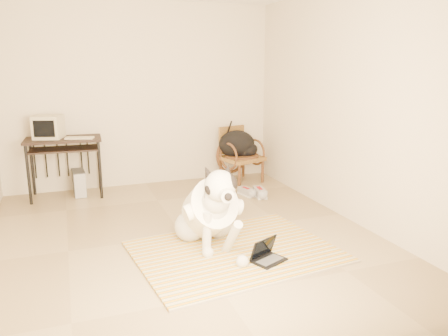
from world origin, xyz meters
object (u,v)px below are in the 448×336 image
dog (210,211)px  pc_tower (79,183)px  rattan_chair (239,155)px  backpack (238,145)px  crt_monitor (48,127)px  computer_desk (64,147)px  laptop (267,255)px

dog → pc_tower: bearing=116.8°
rattan_chair → backpack: size_ratio=1.44×
crt_monitor → backpack: bearing=-2.8°
computer_desk → rattan_chair: size_ratio=1.19×
dog → crt_monitor: bearing=122.5°
laptop → computer_desk: size_ratio=0.36×
dog → backpack: 2.54m
laptop → backpack: size_ratio=0.62×
backpack → rattan_chair: bearing=11.0°
dog → pc_tower: (-1.17, 2.32, -0.20)m
laptop → pc_tower: 3.25m
pc_tower → rattan_chair: bearing=-2.0°
laptop → rattan_chair: (0.85, 2.77, 0.35)m
laptop → rattan_chair: bearing=73.0°
pc_tower → backpack: 2.42m
rattan_chair → backpack: rattan_chair is taller
laptop → backpack: bearing=73.4°
dog → rattan_chair: (1.23, 2.23, 0.05)m
laptop → crt_monitor: (-1.89, 2.90, 0.90)m
pc_tower → computer_desk: bearing=-173.8°
pc_tower → backpack: backpack is taller
crt_monitor → backpack: (2.71, -0.13, -0.40)m
computer_desk → pc_tower: computer_desk is taller
dog → laptop: dog is taller
laptop → rattan_chair: rattan_chair is taller
computer_desk → rattan_chair: rattan_chair is taller
computer_desk → crt_monitor: 0.33m
backpack → crt_monitor: bearing=177.2°
backpack → pc_tower: bearing=177.9°
computer_desk → pc_tower: (0.16, 0.02, -0.53)m
dog → computer_desk: dog is taller
laptop → pc_tower: (-1.55, 2.86, 0.10)m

